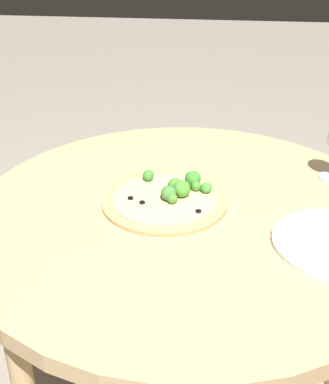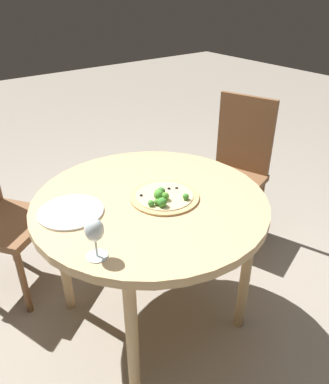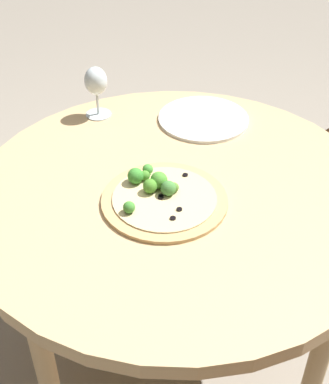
% 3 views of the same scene
% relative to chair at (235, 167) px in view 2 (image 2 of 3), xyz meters
% --- Properties ---
extents(ground_plane, '(12.00, 12.00, 0.00)m').
position_rel_chair_xyz_m(ground_plane, '(-0.31, 0.91, -0.51)').
color(ground_plane, gray).
extents(dining_table, '(1.06, 1.06, 0.74)m').
position_rel_chair_xyz_m(dining_table, '(-0.31, 0.91, 0.16)').
color(dining_table, tan).
rests_on(dining_table, ground_plane).
extents(chair, '(0.51, 0.51, 0.96)m').
position_rel_chair_xyz_m(chair, '(0.00, 0.00, 0.00)').
color(chair, brown).
rests_on(chair, ground_plane).
extents(pizza, '(0.31, 0.31, 0.06)m').
position_rel_chair_xyz_m(pizza, '(-0.34, 0.86, 0.24)').
color(pizza, tan).
rests_on(pizza, dining_table).
extents(wine_glass, '(0.08, 0.08, 0.16)m').
position_rel_chair_xyz_m(wine_glass, '(-0.52, 1.29, 0.34)').
color(wine_glass, silver).
rests_on(wine_glass, dining_table).
extents(plate_near, '(0.28, 0.28, 0.01)m').
position_rel_chair_xyz_m(plate_near, '(-0.20, 1.24, 0.23)').
color(plate_near, silver).
rests_on(plate_near, dining_table).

